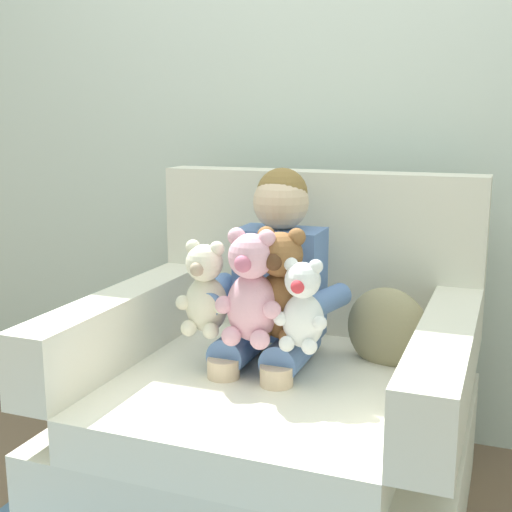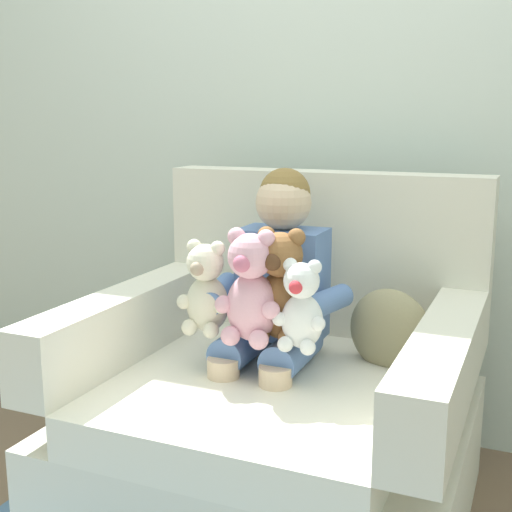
{
  "view_description": "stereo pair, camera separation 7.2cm",
  "coord_description": "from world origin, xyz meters",
  "px_view_note": "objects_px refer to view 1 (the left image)",
  "views": [
    {
      "loc": [
        0.62,
        -1.76,
        1.19
      ],
      "look_at": [
        -0.04,
        -0.05,
        0.82
      ],
      "focal_mm": 47.36,
      "sensor_mm": 36.0,
      "label": 1
    },
    {
      "loc": [
        0.69,
        -1.74,
        1.19
      ],
      "look_at": [
        -0.04,
        -0.05,
        0.82
      ],
      "focal_mm": 47.36,
      "sensor_mm": 36.0,
      "label": 2
    }
  ],
  "objects_px": {
    "plush_white": "(303,307)",
    "throw_pillow": "(388,330)",
    "seated_child": "(273,292)",
    "plush_cream": "(205,291)",
    "armchair": "(280,412)",
    "plush_pink": "(251,290)",
    "plush_brown": "(281,288)"
  },
  "relations": [
    {
      "from": "armchair",
      "to": "plush_pink",
      "type": "xyz_separation_m",
      "value": [
        -0.04,
        -0.13,
        0.41
      ]
    },
    {
      "from": "plush_pink",
      "to": "plush_white",
      "type": "relative_size",
      "value": 1.29
    },
    {
      "from": "plush_pink",
      "to": "throw_pillow",
      "type": "height_order",
      "value": "plush_pink"
    },
    {
      "from": "plush_cream",
      "to": "plush_pink",
      "type": "distance_m",
      "value": 0.16
    },
    {
      "from": "plush_cream",
      "to": "plush_brown",
      "type": "height_order",
      "value": "plush_brown"
    },
    {
      "from": "seated_child",
      "to": "plush_cream",
      "type": "bearing_deg",
      "value": -129.02
    },
    {
      "from": "seated_child",
      "to": "plush_white",
      "type": "distance_m",
      "value": 0.23
    },
    {
      "from": "plush_pink",
      "to": "throw_pillow",
      "type": "bearing_deg",
      "value": 44.77
    },
    {
      "from": "armchair",
      "to": "plush_cream",
      "type": "distance_m",
      "value": 0.44
    },
    {
      "from": "plush_white",
      "to": "plush_cream",
      "type": "bearing_deg",
      "value": 168.82
    },
    {
      "from": "plush_brown",
      "to": "throw_pillow",
      "type": "bearing_deg",
      "value": 62.65
    },
    {
      "from": "plush_cream",
      "to": "seated_child",
      "type": "bearing_deg",
      "value": 27.07
    },
    {
      "from": "seated_child",
      "to": "throw_pillow",
      "type": "bearing_deg",
      "value": 24.6
    },
    {
      "from": "plush_cream",
      "to": "plush_pink",
      "type": "height_order",
      "value": "plush_pink"
    },
    {
      "from": "plush_cream",
      "to": "plush_white",
      "type": "xyz_separation_m",
      "value": [
        0.3,
        -0.03,
        -0.01
      ]
    },
    {
      "from": "plush_white",
      "to": "plush_pink",
      "type": "bearing_deg",
      "value": 173.47
    },
    {
      "from": "plush_brown",
      "to": "throw_pillow",
      "type": "height_order",
      "value": "plush_brown"
    },
    {
      "from": "plush_pink",
      "to": "plush_cream",
      "type": "bearing_deg",
      "value": 175.8
    },
    {
      "from": "seated_child",
      "to": "plush_cream",
      "type": "relative_size",
      "value": 2.98
    },
    {
      "from": "seated_child",
      "to": "plush_brown",
      "type": "distance_m",
      "value": 0.15
    },
    {
      "from": "seated_child",
      "to": "plush_pink",
      "type": "bearing_deg",
      "value": -83.37
    },
    {
      "from": "plush_pink",
      "to": "plush_white",
      "type": "xyz_separation_m",
      "value": [
        0.15,
        -0.0,
        -0.03
      ]
    },
    {
      "from": "throw_pillow",
      "to": "seated_child",
      "type": "bearing_deg",
      "value": -162.89
    },
    {
      "from": "seated_child",
      "to": "plush_white",
      "type": "bearing_deg",
      "value": -42.49
    },
    {
      "from": "armchair",
      "to": "plush_white",
      "type": "bearing_deg",
      "value": -50.07
    },
    {
      "from": "plush_white",
      "to": "throw_pillow",
      "type": "xyz_separation_m",
      "value": [
        0.18,
        0.28,
        -0.13
      ]
    },
    {
      "from": "plush_white",
      "to": "armchair",
      "type": "bearing_deg",
      "value": 123.73
    },
    {
      "from": "plush_cream",
      "to": "plush_pink",
      "type": "bearing_deg",
      "value": -25.86
    },
    {
      "from": "plush_brown",
      "to": "seated_child",
      "type": "bearing_deg",
      "value": 140.09
    },
    {
      "from": "armchair",
      "to": "plush_pink",
      "type": "relative_size",
      "value": 3.39
    },
    {
      "from": "seated_child",
      "to": "plush_brown",
      "type": "bearing_deg",
      "value": -54.52
    },
    {
      "from": "armchair",
      "to": "seated_child",
      "type": "height_order",
      "value": "seated_child"
    }
  ]
}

